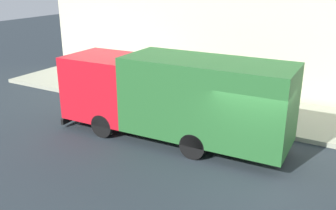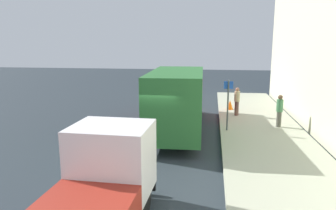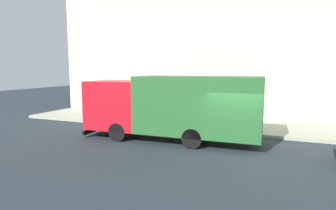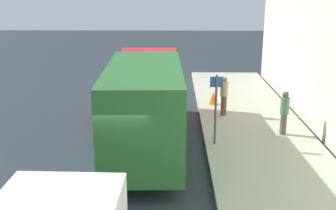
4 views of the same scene
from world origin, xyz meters
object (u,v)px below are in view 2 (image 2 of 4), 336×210
large_utility_truck (179,97)px  street_sign_post (228,101)px  small_flatbed_truck (96,190)px  pedestrian_walking (280,110)px  traffic_cone_orange (230,105)px  pedestrian_standing (237,101)px

large_utility_truck → street_sign_post: (2.41, -0.21, -0.08)m
small_flatbed_truck → pedestrian_walking: small_flatbed_truck is taller
small_flatbed_truck → traffic_cone_orange: small_flatbed_truck is taller
pedestrian_walking → traffic_cone_orange: size_ratio=2.81×
pedestrian_standing → street_sign_post: street_sign_post is taller
pedestrian_walking → street_sign_post: (-2.62, -0.97, 0.58)m
large_utility_truck → small_flatbed_truck: large_utility_truck is taller
traffic_cone_orange → street_sign_post: (-0.39, -4.96, 1.17)m
large_utility_truck → street_sign_post: large_utility_truck is taller
large_utility_truck → street_sign_post: bearing=-6.7°
street_sign_post → traffic_cone_orange: bearing=85.5°
small_flatbed_truck → street_sign_post: bearing=70.6°
small_flatbed_truck → traffic_cone_orange: size_ratio=9.36×
pedestrian_walking → pedestrian_standing: bearing=-109.4°
large_utility_truck → pedestrian_walking: 5.13m
pedestrian_standing → traffic_cone_orange: bearing=-47.9°
large_utility_truck → pedestrian_standing: large_utility_truck is taller
small_flatbed_truck → traffic_cone_orange: 14.28m
large_utility_truck → pedestrian_walking: large_utility_truck is taller
large_utility_truck → pedestrian_standing: 4.43m
pedestrian_standing → traffic_cone_orange: size_ratio=2.82×
large_utility_truck → traffic_cone_orange: 5.65m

